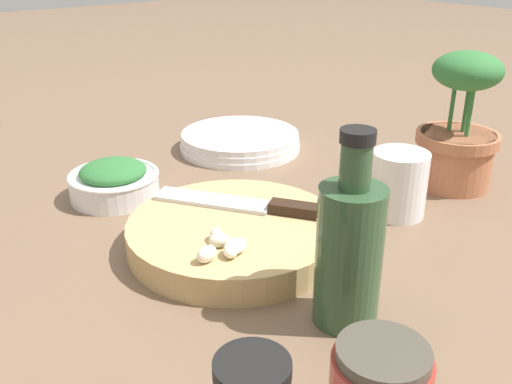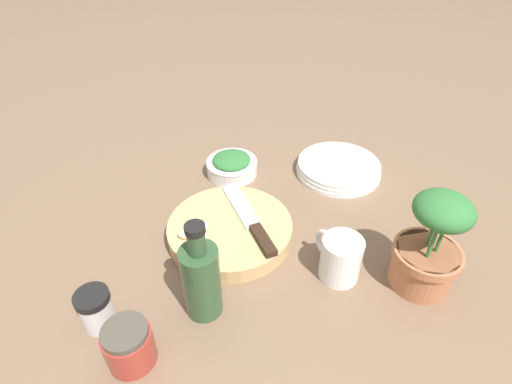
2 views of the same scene
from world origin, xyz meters
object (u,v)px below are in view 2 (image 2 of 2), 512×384
object	(u,v)px
cutting_board	(230,230)
oil_bottle	(201,279)
potted_herb	(429,249)
garlic_cloves	(197,235)
plate_stack	(338,168)
coffee_mug	(340,258)
honey_jar	(129,345)
spice_jar	(96,309)
chef_knife	(251,221)
herb_bowl	(232,165)

from	to	relation	value
cutting_board	oil_bottle	size ratio (longest dim) A/B	1.32
cutting_board	potted_herb	distance (m)	0.37
cutting_board	oil_bottle	distance (m)	0.19
garlic_cloves	plate_stack	size ratio (longest dim) A/B	0.31
coffee_mug	plate_stack	size ratio (longest dim) A/B	0.44
coffee_mug	honey_jar	distance (m)	0.37
spice_jar	garlic_cloves	bearing A→B (deg)	149.61
garlic_cloves	honey_jar	distance (m)	0.24
spice_jar	oil_bottle	bearing A→B (deg)	110.22
chef_knife	plate_stack	size ratio (longest dim) A/B	1.02
chef_knife	plate_stack	world-z (taller)	chef_knife
herb_bowl	coffee_mug	world-z (taller)	coffee_mug
cutting_board	honey_jar	distance (m)	0.30
herb_bowl	spice_jar	bearing A→B (deg)	-14.20
garlic_cloves	herb_bowl	world-z (taller)	herb_bowl
chef_knife	garlic_cloves	world-z (taller)	garlic_cloves
cutting_board	spice_jar	distance (m)	0.28
garlic_cloves	oil_bottle	size ratio (longest dim) A/B	0.34
cutting_board	herb_bowl	bearing A→B (deg)	-167.77
spice_jar	oil_bottle	size ratio (longest dim) A/B	0.38
herb_bowl	garlic_cloves	bearing A→B (deg)	-1.09
chef_knife	honey_jar	bearing A→B (deg)	-146.07
cutting_board	coffee_mug	bearing A→B (deg)	74.05
herb_bowl	coffee_mug	xyz separation A→B (m)	(0.28, 0.26, 0.02)
spice_jar	plate_stack	bearing A→B (deg)	143.43
spice_jar	plate_stack	xyz separation A→B (m)	(-0.50, 0.37, -0.02)
coffee_mug	potted_herb	distance (m)	0.15
chef_knife	spice_jar	distance (m)	0.32
honey_jar	potted_herb	xyz separation A→B (m)	(-0.23, 0.44, 0.05)
spice_jar	plate_stack	world-z (taller)	spice_jar
coffee_mug	oil_bottle	xyz separation A→B (m)	(0.12, -0.22, 0.03)
coffee_mug	potted_herb	xyz separation A→B (m)	(-0.01, 0.14, 0.04)
oil_bottle	chef_knife	bearing A→B (deg)	167.01
garlic_cloves	oil_bottle	xyz separation A→B (m)	(0.13, 0.05, 0.03)
spice_jar	plate_stack	size ratio (longest dim) A/B	0.35
cutting_board	potted_herb	xyz separation A→B (m)	(0.05, 0.36, 0.07)
herb_bowl	coffee_mug	size ratio (longest dim) A/B	1.37
garlic_cloves	coffee_mug	distance (m)	0.27
garlic_cloves	spice_jar	size ratio (longest dim) A/B	0.90
chef_knife	honey_jar	size ratio (longest dim) A/B	2.82
garlic_cloves	potted_herb	xyz separation A→B (m)	(0.00, 0.41, 0.04)
chef_knife	honey_jar	distance (m)	0.32
coffee_mug	oil_bottle	bearing A→B (deg)	-61.92
cutting_board	herb_bowl	xyz separation A→B (m)	(-0.21, -0.05, 0.01)
herb_bowl	oil_bottle	world-z (taller)	oil_bottle
chef_knife	potted_herb	size ratio (longest dim) A/B	1.07
chef_knife	garlic_cloves	distance (m)	0.11
honey_jar	potted_herb	distance (m)	0.50
chef_knife	spice_jar	xyz separation A→B (m)	(0.25, -0.20, -0.00)
cutting_board	plate_stack	world-z (taller)	cutting_board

